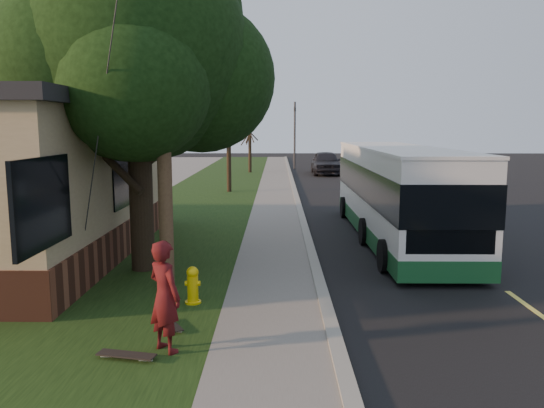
{
  "coord_description": "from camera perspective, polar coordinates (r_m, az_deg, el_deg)",
  "views": [
    {
      "loc": [
        -0.95,
        -10.02,
        3.52
      ],
      "look_at": [
        -1.08,
        3.7,
        1.5
      ],
      "focal_mm": 35.0,
      "sensor_mm": 36.0,
      "label": 1
    }
  ],
  "objects": [
    {
      "name": "ground",
      "position": [
        10.66,
        5.72,
        -10.95
      ],
      "size": [
        120.0,
        120.0,
        0.0
      ],
      "primitive_type": "plane",
      "color": "black",
      "rests_on": "ground"
    },
    {
      "name": "road",
      "position": [
        20.92,
        14.23,
        -1.56
      ],
      "size": [
        8.0,
        80.0,
        0.01
      ],
      "primitive_type": "cube",
      "color": "black",
      "rests_on": "ground"
    },
    {
      "name": "curb",
      "position": [
        20.34,
        3.22,
        -1.44
      ],
      "size": [
        0.25,
        80.0,
        0.12
      ],
      "primitive_type": "cube",
      "color": "gray",
      "rests_on": "ground"
    },
    {
      "name": "sidewalk",
      "position": [
        20.32,
        0.4,
        -1.49
      ],
      "size": [
        2.0,
        80.0,
        0.08
      ],
      "primitive_type": "cube",
      "color": "slate",
      "rests_on": "ground"
    },
    {
      "name": "grass_verge",
      "position": [
        20.63,
        -9.38,
        -1.47
      ],
      "size": [
        5.0,
        80.0,
        0.07
      ],
      "primitive_type": "cube",
      "color": "black",
      "rests_on": "ground"
    },
    {
      "name": "fire_hydrant",
      "position": [
        10.61,
        -8.53,
        -8.63
      ],
      "size": [
        0.32,
        0.32,
        0.74
      ],
      "color": "yellow",
      "rests_on": "grass_verge"
    },
    {
      "name": "utility_pole",
      "position": [
        11.32,
        -11.83,
        13.84
      ],
      "size": [
        2.86,
        3.21,
        9.07
      ],
      "color": "#473321",
      "rests_on": "ground"
    },
    {
      "name": "leafy_tree",
      "position": [
        13.17,
        -14.13,
        15.31
      ],
      "size": [
        6.3,
        6.0,
        7.8
      ],
      "color": "black",
      "rests_on": "grass_verge"
    },
    {
      "name": "bare_tree_near",
      "position": [
        28.17,
        -4.67,
        5.56
      ],
      "size": [
        1.38,
        1.21,
        4.31
      ],
      "color": "black",
      "rests_on": "grass_verge"
    },
    {
      "name": "bare_tree_far",
      "position": [
        40.1,
        -2.39,
        6.19
      ],
      "size": [
        1.38,
        1.21,
        4.03
      ],
      "color": "black",
      "rests_on": "grass_verge"
    },
    {
      "name": "traffic_signal",
      "position": [
        44.04,
        2.46,
        7.9
      ],
      "size": [
        0.18,
        0.22,
        5.5
      ],
      "color": "#2D2D30",
      "rests_on": "ground"
    },
    {
      "name": "transit_bus",
      "position": [
        16.93,
        13.23,
        1.44
      ],
      "size": [
        2.46,
        10.66,
        2.89
      ],
      "color": "silver",
      "rests_on": "ground"
    },
    {
      "name": "skateboarder",
      "position": [
        8.38,
        -11.47,
        -9.69
      ],
      "size": [
        0.75,
        0.73,
        1.75
      ],
      "primitive_type": "imported",
      "rotation": [
        0.0,
        0.0,
        2.42
      ],
      "color": "#4A0E11",
      "rests_on": "grass_verge"
    },
    {
      "name": "skateboard_main",
      "position": [
        9.54,
        -10.71,
        -12.64
      ],
      "size": [
        0.52,
        0.72,
        0.07
      ],
      "color": "black",
      "rests_on": "grass_verge"
    },
    {
      "name": "skateboard_spare",
      "position": [
        8.5,
        -15.39,
        -15.41
      ],
      "size": [
        0.92,
        0.41,
        0.08
      ],
      "color": "black",
      "rests_on": "grass_verge"
    },
    {
      "name": "dumpster",
      "position": [
        20.6,
        -21.15,
        -0.25
      ],
      "size": [
        1.4,
        1.14,
        1.18
      ],
      "color": "black",
      "rests_on": "building_lot"
    },
    {
      "name": "distant_car",
      "position": [
        39.45,
        5.81,
        4.46
      ],
      "size": [
        2.09,
        5.08,
        1.72
      ],
      "primitive_type": "imported",
      "rotation": [
        0.0,
        0.0,
        -0.01
      ],
      "color": "black",
      "rests_on": "ground"
    }
  ]
}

